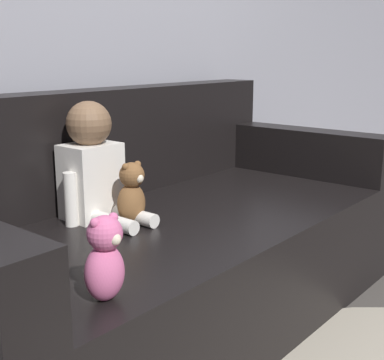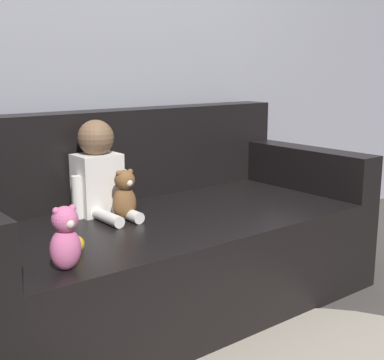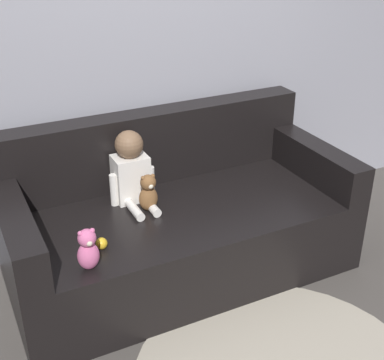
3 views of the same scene
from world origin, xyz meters
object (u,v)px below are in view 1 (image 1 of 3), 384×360
Objects in this scene: teddy_bear_brown at (132,193)px; plush_toy_side at (105,259)px; toy_ball at (102,263)px; couch at (162,245)px; person_baby at (93,168)px.

teddy_bear_brown reaches higher than plush_toy_side.
plush_toy_side is 0.19m from toy_ball.
toy_ball is at bearing 52.72° from plush_toy_side.
teddy_bear_brown is 1.02× the size of plush_toy_side.
plush_toy_side is (-0.66, -0.43, 0.25)m from couch.
toy_ball is (-0.33, -0.42, -0.16)m from person_baby.
plush_toy_side is (-0.48, -0.40, -0.00)m from teddy_bear_brown.
toy_ball is (-0.56, -0.29, 0.17)m from couch.
person_baby is 0.72m from plush_toy_side.
toy_ball is at bearing -145.04° from teddy_bear_brown.
couch is 4.64× the size of person_baby.
person_baby reaches higher than teddy_bear_brown.
couch is at bearing 27.23° from toy_ball.
plush_toy_side is at bearing -128.03° from person_baby.
plush_toy_side is (-0.44, -0.56, -0.08)m from person_baby.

